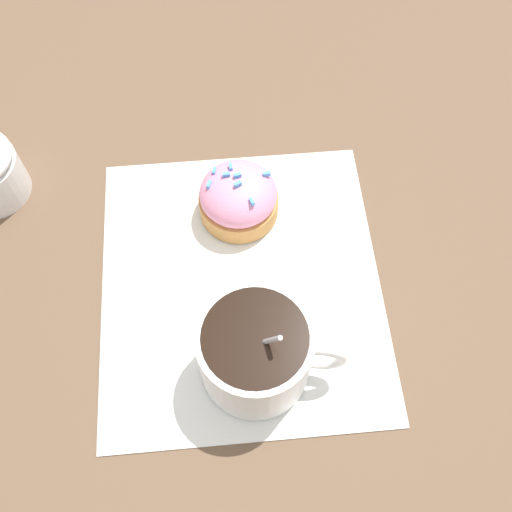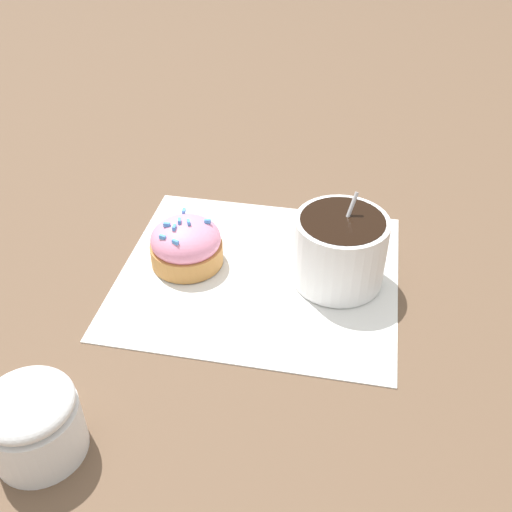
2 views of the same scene
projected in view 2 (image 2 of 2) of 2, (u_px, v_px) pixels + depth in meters
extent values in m
plane|color=brown|center=(259.00, 274.00, 0.63)|extent=(3.00, 3.00, 0.00)
cube|color=white|center=(259.00, 273.00, 0.63)|extent=(0.30, 0.27, 0.00)
cylinder|color=white|center=(340.00, 250.00, 0.60)|extent=(0.09, 0.09, 0.07)
cylinder|color=black|center=(342.00, 226.00, 0.58)|extent=(0.08, 0.08, 0.01)
torus|color=white|center=(352.00, 221.00, 0.64)|extent=(0.01, 0.04, 0.04)
ellipsoid|color=silver|center=(353.00, 259.00, 0.63)|extent=(0.03, 0.03, 0.01)
cylinder|color=silver|center=(340.00, 238.00, 0.59)|extent=(0.03, 0.04, 0.09)
cylinder|color=#C18442|center=(187.00, 252.00, 0.64)|extent=(0.08, 0.08, 0.02)
ellipsoid|color=pink|center=(186.00, 238.00, 0.63)|extent=(0.07, 0.07, 0.04)
cube|color=#4C99EA|center=(163.00, 237.00, 0.60)|extent=(0.01, 0.00, 0.00)
cube|color=#4C99EA|center=(184.00, 211.00, 0.64)|extent=(0.00, 0.01, 0.00)
cube|color=#4C99EA|center=(188.00, 223.00, 0.61)|extent=(0.01, 0.01, 0.00)
cube|color=#4C99EA|center=(178.00, 223.00, 0.61)|extent=(0.00, 0.01, 0.00)
cube|color=#4C99EA|center=(175.00, 242.00, 0.60)|extent=(0.01, 0.01, 0.00)
cube|color=#4C99EA|center=(208.00, 221.00, 0.62)|extent=(0.01, 0.01, 0.00)
cube|color=#4C99EA|center=(174.00, 227.00, 0.61)|extent=(0.00, 0.01, 0.00)
cube|color=#4C99EA|center=(167.00, 225.00, 0.61)|extent=(0.01, 0.00, 0.00)
cylinder|color=white|center=(36.00, 430.00, 0.45)|extent=(0.07, 0.07, 0.05)
ellipsoid|color=white|center=(26.00, 404.00, 0.43)|extent=(0.07, 0.07, 0.03)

